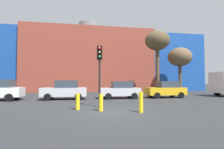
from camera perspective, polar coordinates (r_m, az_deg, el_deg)
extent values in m
plane|color=#2D3033|center=(9.88, -0.52, -12.06)|extent=(200.00, 200.00, 0.00)
cube|color=brown|center=(33.48, -7.46, 4.03)|extent=(21.70, 10.97, 10.70)
cube|color=#19479E|center=(37.66, 17.34, 3.12)|extent=(9.89, 9.87, 10.33)
cylinder|color=slate|center=(34.75, -7.41, 14.49)|extent=(4.00, 4.00, 2.00)
cube|color=#333D47|center=(18.35, -32.80, -2.46)|extent=(2.15, 1.64, 0.72)
cylinder|color=black|center=(17.11, -30.59, -6.49)|extent=(0.66, 0.23, 0.66)
cylinder|color=black|center=(18.88, -28.59, -6.11)|extent=(0.66, 0.23, 0.66)
cube|color=silver|center=(17.04, -15.35, -5.49)|extent=(4.10, 1.76, 0.78)
cube|color=#333D47|center=(16.99, -14.50, -3.03)|extent=(2.05, 1.56, 0.68)
cylinder|color=black|center=(16.35, -20.29, -6.94)|extent=(0.63, 0.21, 0.63)
cylinder|color=black|center=(18.11, -19.29, -6.48)|extent=(0.63, 0.21, 0.63)
cylinder|color=black|center=(16.10, -10.94, -7.11)|extent=(0.63, 0.21, 0.63)
cylinder|color=black|center=(17.89, -10.87, -6.62)|extent=(0.63, 0.21, 0.63)
cube|color=silver|center=(17.39, 2.47, -5.60)|extent=(3.93, 1.68, 0.75)
cube|color=#333D47|center=(17.42, 3.22, -3.28)|extent=(1.96, 1.50, 0.65)
cylinder|color=black|center=(16.34, -1.21, -7.13)|extent=(0.60, 0.21, 0.60)
cylinder|color=black|center=(18.04, -2.07, -6.67)|extent=(0.60, 0.21, 0.60)
cylinder|color=black|center=(16.92, 7.33, -6.94)|extent=(0.60, 0.21, 0.60)
cylinder|color=black|center=(18.56, 5.71, -6.54)|extent=(0.60, 0.21, 0.60)
cube|color=gold|center=(19.05, 16.94, -5.19)|extent=(3.97, 1.70, 0.76)
cube|color=#333D47|center=(19.14, 17.54, -3.05)|extent=(1.98, 1.51, 0.66)
cylinder|color=black|center=(17.74, 14.55, -6.66)|extent=(0.60, 0.21, 0.60)
cylinder|color=black|center=(19.33, 12.38, -6.32)|extent=(0.60, 0.21, 0.60)
cylinder|color=black|center=(18.95, 21.61, -6.29)|extent=(0.60, 0.21, 0.60)
cylinder|color=black|center=(20.44, 19.03, -6.02)|extent=(0.60, 0.21, 0.60)
cylinder|color=black|center=(24.22, 31.12, -4.94)|extent=(0.84, 0.28, 0.84)
cylinder|color=black|center=(11.48, -4.10, -2.89)|extent=(0.12, 0.12, 3.11)
cube|color=black|center=(11.63, -4.07, 7.03)|extent=(0.39, 0.29, 0.90)
sphere|color=red|center=(11.54, -4.09, 8.52)|extent=(0.20, 0.20, 0.20)
sphere|color=#3C2905|center=(11.49, -4.09, 7.15)|extent=(0.20, 0.20, 0.20)
sphere|color=black|center=(11.45, -4.10, 5.76)|extent=(0.20, 0.20, 0.20)
cylinder|color=brown|center=(24.64, 14.64, 1.31)|extent=(0.50, 0.50, 6.39)
ellipsoid|color=brown|center=(25.23, 14.55, 10.67)|extent=(3.33, 3.33, 2.66)
cylinder|color=brown|center=(28.92, 21.30, -1.02)|extent=(0.47, 0.47, 4.48)
ellipsoid|color=brown|center=(29.17, 21.21, 5.35)|extent=(3.63, 3.63, 2.90)
cylinder|color=yellow|center=(10.08, -3.64, -9.09)|extent=(0.24, 0.24, 0.97)
cylinder|color=yellow|center=(9.68, 9.39, -8.90)|extent=(0.24, 0.24, 1.11)
cylinder|color=yellow|center=(10.71, -11.12, -8.67)|extent=(0.24, 0.24, 0.96)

